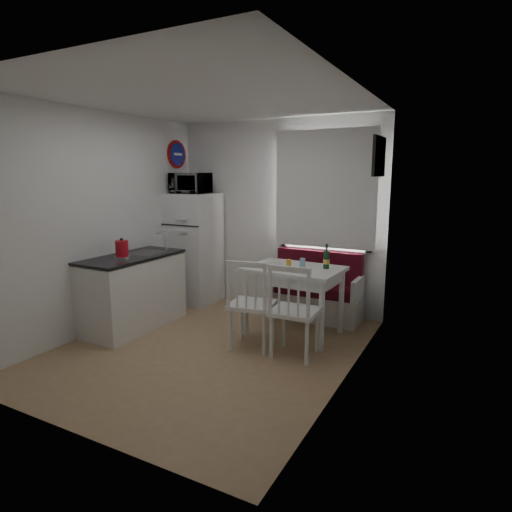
{
  "coord_description": "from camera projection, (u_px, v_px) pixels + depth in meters",
  "views": [
    {
      "loc": [
        2.48,
        -3.64,
        1.86
      ],
      "look_at": [
        0.31,
        0.5,
        0.97
      ],
      "focal_mm": 30.0,
      "sensor_mm": 36.0,
      "label": 1
    }
  ],
  "objects": [
    {
      "name": "floor",
      "position": [
        209.0,
        349.0,
        4.65
      ],
      "size": [
        3.0,
        3.5,
        0.02
      ],
      "primitive_type": "cube",
      "color": "#9E7F54",
      "rests_on": "ground"
    },
    {
      "name": "ceiling",
      "position": [
        204.0,
        97.0,
        4.16
      ],
      "size": [
        3.0,
        3.5,
        0.02
      ],
      "primitive_type": "cube",
      "color": "white",
      "rests_on": "wall_back"
    },
    {
      "name": "wall_back",
      "position": [
        278.0,
        216.0,
        5.93
      ],
      "size": [
        3.0,
        0.02,
        2.6
      ],
      "primitive_type": "cube",
      "color": "white",
      "rests_on": "floor"
    },
    {
      "name": "wall_front",
      "position": [
        60.0,
        259.0,
        2.88
      ],
      "size": [
        3.0,
        0.02,
        2.6
      ],
      "primitive_type": "cube",
      "color": "white",
      "rests_on": "floor"
    },
    {
      "name": "wall_left",
      "position": [
        102.0,
        223.0,
        5.09
      ],
      "size": [
        0.02,
        3.5,
        2.6
      ],
      "primitive_type": "cube",
      "color": "white",
      "rests_on": "floor"
    },
    {
      "name": "wall_right",
      "position": [
        350.0,
        240.0,
        3.72
      ],
      "size": [
        0.02,
        3.5,
        2.6
      ],
      "primitive_type": "cube",
      "color": "white",
      "rests_on": "floor"
    },
    {
      "name": "window",
      "position": [
        326.0,
        193.0,
        5.52
      ],
      "size": [
        1.22,
        0.06,
        1.47
      ],
      "primitive_type": "cube",
      "color": "white",
      "rests_on": "wall_back"
    },
    {
      "name": "curtain",
      "position": [
        325.0,
        189.0,
        5.45
      ],
      "size": [
        1.35,
        0.02,
        1.5
      ],
      "primitive_type": "cube",
      "color": "white",
      "rests_on": "wall_back"
    },
    {
      "name": "kitchen_counter",
      "position": [
        134.0,
        291.0,
        5.24
      ],
      "size": [
        0.62,
        1.32,
        1.16
      ],
      "color": "white",
      "rests_on": "floor"
    },
    {
      "name": "wall_sign",
      "position": [
        177.0,
        154.0,
        6.17
      ],
      "size": [
        0.03,
        0.4,
        0.4
      ],
      "primitive_type": "cylinder",
      "rotation": [
        0.0,
        1.57,
        0.0
      ],
      "color": "navy",
      "rests_on": "wall_left"
    },
    {
      "name": "picture_frame",
      "position": [
        379.0,
        157.0,
        4.55
      ],
      "size": [
        0.04,
        0.52,
        0.42
      ],
      "primitive_type": "cube",
      "color": "black",
      "rests_on": "wall_right"
    },
    {
      "name": "bench",
      "position": [
        314.0,
        296.0,
        5.61
      ],
      "size": [
        1.22,
        0.47,
        0.87
      ],
      "color": "white",
      "rests_on": "floor"
    },
    {
      "name": "dining_table",
      "position": [
        294.0,
        275.0,
        4.96
      ],
      "size": [
        1.11,
        0.8,
        0.81
      ],
      "rotation": [
        0.0,
        0.0,
        -0.05
      ],
      "color": "white",
      "rests_on": "floor"
    },
    {
      "name": "chair_left",
      "position": [
        248.0,
        295.0,
        4.51
      ],
      "size": [
        0.54,
        0.52,
        0.53
      ],
      "rotation": [
        0.0,
        0.0,
        0.18
      ],
      "color": "white",
      "rests_on": "floor"
    },
    {
      "name": "chair_right",
      "position": [
        291.0,
        301.0,
        4.28
      ],
      "size": [
        0.49,
        0.47,
        0.53
      ],
      "rotation": [
        0.0,
        0.0,
        0.06
      ],
      "color": "white",
      "rests_on": "floor"
    },
    {
      "name": "fridge",
      "position": [
        194.0,
        248.0,
        6.25
      ],
      "size": [
        0.64,
        0.64,
        1.6
      ],
      "primitive_type": "cube",
      "color": "white",
      "rests_on": "floor"
    },
    {
      "name": "microwave",
      "position": [
        190.0,
        183.0,
        6.03
      ],
      "size": [
        0.52,
        0.35,
        0.29
      ],
      "primitive_type": "imported",
      "color": "white",
      "rests_on": "fridge"
    },
    {
      "name": "kettle",
      "position": [
        122.0,
        249.0,
        4.94
      ],
      "size": [
        0.18,
        0.18,
        0.23
      ],
      "primitive_type": "cylinder",
      "color": "red",
      "rests_on": "kitchen_counter"
    },
    {
      "name": "wine_bottle",
      "position": [
        326.0,
        256.0,
        4.85
      ],
      "size": [
        0.07,
        0.07,
        0.28
      ],
      "primitive_type": null,
      "color": "#154424",
      "rests_on": "dining_table"
    },
    {
      "name": "drinking_glass_orange",
      "position": [
        289.0,
        264.0,
        4.92
      ],
      "size": [
        0.06,
        0.06,
        0.1
      ],
      "primitive_type": "cylinder",
      "color": "#FCA52A",
      "rests_on": "dining_table"
    },
    {
      "name": "drinking_glass_blue",
      "position": [
        302.0,
        263.0,
        4.94
      ],
      "size": [
        0.06,
        0.06,
        0.11
      ],
      "primitive_type": "cylinder",
      "color": "#81B4DB",
      "rests_on": "dining_table"
    },
    {
      "name": "plate",
      "position": [
        272.0,
        264.0,
        5.1
      ],
      "size": [
        0.22,
        0.22,
        0.02
      ],
      "primitive_type": "cylinder",
      "color": "white",
      "rests_on": "dining_table"
    }
  ]
}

